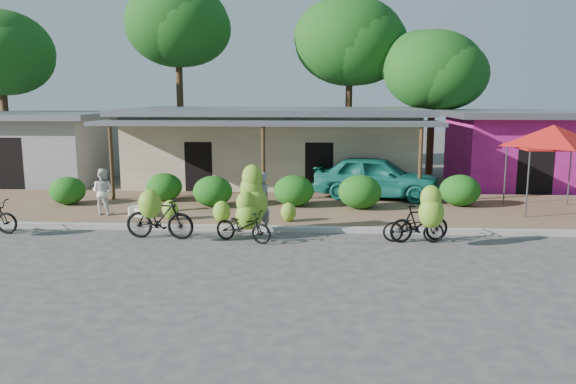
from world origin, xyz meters
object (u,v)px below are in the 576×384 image
tree_center_right (346,40)px  bike_right (423,218)px  bike_left (158,216)px  teal_van (376,177)px  sack_near (144,210)px  vendor (261,203)px  tree_near_right (429,68)px  bike_far_right (413,227)px  bystander (103,192)px  bike_center (248,210)px  red_canopy (553,136)px  sack_far (141,212)px  tree_far_center (175,24)px

tree_center_right → bike_right: size_ratio=5.09×
bike_left → teal_van: size_ratio=0.42×
sack_near → vendor: 4.38m
tree_near_right → bike_far_right: 14.68m
vendor → tree_near_right: bearing=-162.7°
tree_center_right → bystander: 16.61m
bystander → sack_near: bearing=-172.1°
bike_left → sack_near: (-1.24, 2.57, -0.40)m
bike_center → vendor: (0.27, 0.65, 0.06)m
tree_near_right → bystander: 17.12m
red_canopy → sack_far: size_ratio=4.67×
red_canopy → bike_center: (-9.55, -3.91, -1.78)m
tree_near_right → bike_center: (-7.19, -13.56, -4.40)m
vendor → teal_van: vendor is taller
tree_near_right → sack_far: size_ratio=9.44×
bike_far_right → bystander: 9.85m
bike_right → teal_van: bearing=-10.0°
tree_center_right → red_canopy: 13.92m
red_canopy → bike_far_right: red_canopy is taller
bike_far_right → sack_far: (-8.26, 2.29, -0.17)m
tree_center_right → bike_left: (-5.66, -15.76, -6.13)m
sack_near → sack_far: 0.14m
tree_center_right → tree_near_right: size_ratio=1.27×
bystander → bike_far_right: bearing=175.4°
bike_right → sack_near: 8.82m
tree_center_right → bike_far_right: size_ratio=5.46×
bystander → teal_van: teal_van is taller
bike_center → bike_right: (4.71, -0.20, -0.11)m
bike_center → bike_far_right: size_ratio=1.25×
sack_far → red_canopy: bearing=7.1°
tree_far_center → bike_left: 17.10m
tree_near_right → vendor: size_ratio=3.97×
tree_far_center → tree_near_right: tree_far_center is taller
tree_center_right → bystander: size_ratio=6.02×
tree_far_center → sack_far: 14.92m
tree_far_center → tree_near_right: bearing=-6.6°
bike_far_right → bike_left: bearing=92.9°
bike_right → bike_far_right: 0.40m
bike_center → teal_van: (4.02, 5.95, 0.08)m
tree_near_right → tree_far_center: bearing=173.4°
vendor → bike_far_right: bearing=126.1°
bike_right → sack_far: (-8.49, 2.45, -0.45)m
tree_center_right → red_canopy: (6.35, -11.66, -4.18)m
tree_far_center → vendor: bearing=-67.1°
tree_far_center → tree_center_right: 9.05m
bystander → sack_far: bearing=-177.9°
bike_left → bystander: bearing=48.8°
tree_center_right → teal_van: (0.82, -9.61, -5.88)m
bike_center → sack_near: bearing=78.0°
bike_far_right → tree_far_center: bearing=35.9°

